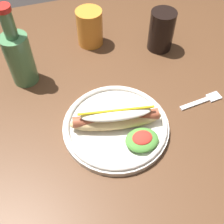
% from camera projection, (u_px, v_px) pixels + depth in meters
% --- Properties ---
extents(ground_plane, '(8.00, 8.00, 0.00)m').
position_uv_depth(ground_plane, '(94.00, 208.00, 1.30)').
color(ground_plane, '#2D2826').
extents(dining_table, '(1.32, 1.06, 0.74)m').
position_uv_depth(dining_table, '(83.00, 128.00, 0.79)').
color(dining_table, '#51331E').
rests_on(dining_table, ground_plane).
extents(hot_dog_plate, '(0.26, 0.26, 0.08)m').
position_uv_depth(hot_dog_plate, '(117.00, 124.00, 0.66)').
color(hot_dog_plate, silver).
rests_on(hot_dog_plate, dining_table).
extents(fork, '(0.12, 0.03, 0.00)m').
position_uv_depth(fork, '(204.00, 100.00, 0.73)').
color(fork, silver).
rests_on(fork, dining_table).
extents(soda_cup, '(0.07, 0.07, 0.12)m').
position_uv_depth(soda_cup, '(161.00, 31.00, 0.82)').
color(soda_cup, black).
rests_on(soda_cup, dining_table).
extents(extra_cup, '(0.08, 0.08, 0.11)m').
position_uv_depth(extra_cup, '(90.00, 27.00, 0.84)').
color(extra_cup, orange).
rests_on(extra_cup, dining_table).
extents(glass_bottle, '(0.07, 0.07, 0.23)m').
position_uv_depth(glass_bottle, '(19.00, 56.00, 0.72)').
color(glass_bottle, '#4C7F51').
rests_on(glass_bottle, dining_table).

